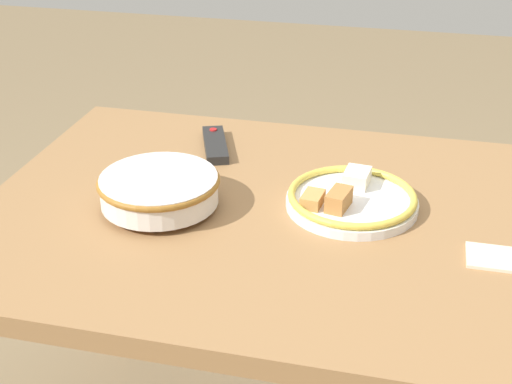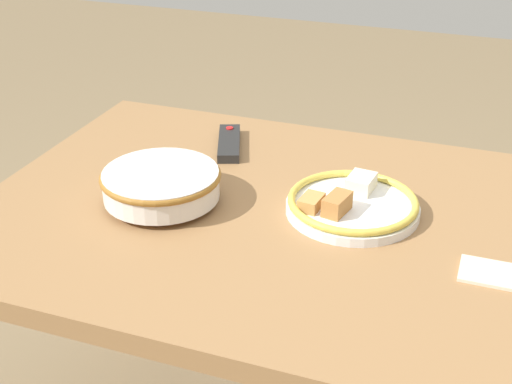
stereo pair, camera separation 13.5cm
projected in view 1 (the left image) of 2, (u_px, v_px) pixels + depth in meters
The scene contains 5 objects.
dining_table at pixel (303, 250), 1.39m from camera, with size 1.24×0.84×0.71m.
noodle_bowl at pixel (159, 189), 1.35m from camera, with size 0.23×0.23×0.07m.
food_plate at pixel (351, 199), 1.36m from camera, with size 0.25×0.25×0.05m.
tv_remote at pixel (215, 145), 1.60m from camera, with size 0.11×0.18×0.02m.
folded_napkin at pixel (500, 258), 1.21m from camera, with size 0.11×0.08×0.01m.
Camera 1 is at (0.19, -1.16, 1.38)m, focal length 50.00 mm.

